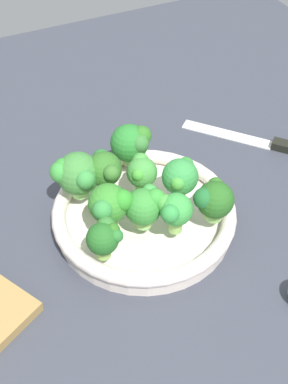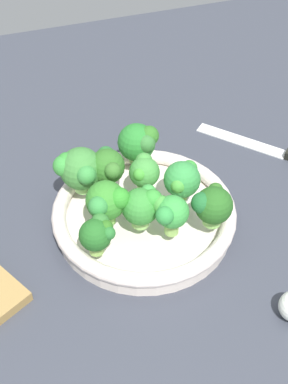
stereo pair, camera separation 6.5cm
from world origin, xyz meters
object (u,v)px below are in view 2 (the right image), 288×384
at_px(broccoli_floret_0, 170,212).
at_px(broccoli_floret_8, 142,206).
at_px(broccoli_floret_3, 182,179).
at_px(knife, 286,154).
at_px(bowl, 144,215).
at_px(broccoli_floret_1, 97,234).
at_px(broccoli_floret_4, 211,205).
at_px(broccoli_floret_5, 79,169).
at_px(broccoli_floret_2, 106,166).
at_px(broccoli_floret_7, 145,173).
at_px(broccoli_floret_9, 139,142).
at_px(broccoli_floret_6, 107,202).

height_order(broccoli_floret_0, broccoli_floret_8, same).
relative_size(broccoli_floret_3, knife, 0.30).
bearing_deg(bowl, knife, 104.95).
bearing_deg(broccoli_floret_1, broccoli_floret_0, 89.98).
distance_m(broccoli_floret_1, broccoli_floret_4, 0.17).
bearing_deg(broccoli_floret_5, broccoli_floret_0, 38.26).
bearing_deg(knife, broccoli_floret_0, -62.96).
distance_m(broccoli_floret_1, broccoli_floret_8, 0.08).
distance_m(broccoli_floret_0, knife, 0.32).
bearing_deg(broccoli_floret_4, bowl, -127.75).
relative_size(broccoli_floret_2, broccoli_floret_4, 1.12).
relative_size(broccoli_floret_3, broccoli_floret_5, 0.85).
bearing_deg(broccoli_floret_7, broccoli_floret_1, -46.80).
height_order(broccoli_floret_2, broccoli_floret_4, broccoli_floret_2).
bearing_deg(broccoli_floret_5, broccoli_floret_1, -2.57).
xyz_separation_m(broccoli_floret_8, broccoli_floret_9, (-0.13, 0.04, 0.00)).
xyz_separation_m(broccoli_floret_1, broccoli_floret_4, (0.00, 0.17, 0.00)).
xyz_separation_m(broccoli_floret_0, broccoli_floret_3, (-0.06, 0.04, -0.01)).
xyz_separation_m(bowl, broccoli_floret_1, (0.06, -0.09, 0.06)).
bearing_deg(broccoli_floret_7, broccoli_floret_0, 4.32).
height_order(broccoli_floret_1, broccoli_floret_9, broccoli_floret_9).
distance_m(broccoli_floret_2, broccoli_floret_5, 0.04).
bearing_deg(broccoli_floret_1, broccoli_floret_8, 111.46).
relative_size(broccoli_floret_4, broccoli_floret_8, 0.97).
xyz_separation_m(broccoli_floret_1, broccoli_floret_3, (-0.06, 0.15, 0.00)).
distance_m(broccoli_floret_0, broccoli_floret_9, 0.16).
distance_m(bowl, broccoli_floret_0, 0.09).
xyz_separation_m(broccoli_floret_0, broccoli_floret_4, (0.00, 0.06, -0.00)).
bearing_deg(broccoli_floret_7, broccoli_floret_5, -110.12).
relative_size(broccoli_floret_0, broccoli_floret_8, 1.00).
bearing_deg(broccoli_floret_5, broccoli_floret_6, 14.84).
relative_size(broccoli_floret_4, broccoli_floret_6, 0.89).
xyz_separation_m(broccoli_floret_9, knife, (0.02, 0.27, -0.08)).
xyz_separation_m(broccoli_floret_0, knife, (-0.14, 0.28, -0.08)).
bearing_deg(broccoli_floret_8, broccoli_floret_6, -110.72).
bearing_deg(broccoli_floret_3, bowl, -88.25).
relative_size(broccoli_floret_7, broccoli_floret_8, 0.96).
height_order(broccoli_floret_1, broccoli_floret_4, broccoli_floret_4).
bearing_deg(broccoli_floret_2, knife, 93.50).
relative_size(bowl, broccoli_floret_2, 3.97).
height_order(bowl, broccoli_floret_0, broccoli_floret_0).
xyz_separation_m(bowl, broccoli_floret_6, (0.02, -0.06, 0.06)).
distance_m(broccoli_floret_5, broccoli_floret_7, 0.10).
height_order(broccoli_floret_3, broccoli_floret_9, broccoli_floret_9).
distance_m(broccoli_floret_9, knife, 0.28).
relative_size(bowl, broccoli_floret_5, 3.73).
height_order(broccoli_floret_1, broccoli_floret_5, broccoli_floret_5).
relative_size(broccoli_floret_6, knife, 0.34).
relative_size(broccoli_floret_3, broccoli_floret_9, 0.91).
relative_size(broccoli_floret_2, broccoli_floret_3, 1.11).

